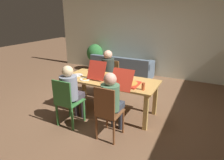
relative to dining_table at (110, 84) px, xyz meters
name	(u,v)px	position (x,y,z in m)	size (l,w,h in m)	color
ground_plane	(110,111)	(0.00, 0.00, -0.66)	(20.00, 20.00, 0.00)	brown
back_wall	(152,35)	(0.00, 3.05, 0.72)	(7.26, 0.12, 2.75)	silver
dining_table	(110,84)	(0.00, 0.00, 0.00)	(2.02, 0.86, 0.76)	tan
chair_0	(107,111)	(0.42, -0.90, -0.11)	(0.38, 0.43, 0.99)	brown
person_0	(112,99)	(0.42, -0.75, 0.04)	(0.32, 0.50, 1.18)	#383E4B
chair_1	(67,102)	(-0.47, -0.86, -0.15)	(0.43, 0.44, 0.95)	#336F33
person_1	(71,89)	(-0.47, -0.72, 0.04)	(0.33, 0.51, 1.18)	#423A42
chair_2	(110,76)	(-0.47, 0.89, -0.15)	(0.43, 0.44, 0.90)	#976232
person_2	(107,69)	(-0.47, 0.75, 0.06)	(0.32, 0.48, 1.20)	#2B443E
pizza_box_0	(102,75)	(-0.22, 0.06, 0.15)	(0.40, 0.55, 0.40)	red
pizza_box_1	(127,83)	(0.46, -0.17, 0.15)	(0.41, 0.64, 0.38)	red
plate_0	(85,79)	(-0.46, -0.25, 0.11)	(0.22, 0.22, 0.03)	white
plate_1	(78,75)	(-0.77, -0.09, 0.11)	(0.22, 0.22, 0.01)	white
drinking_glass_0	(66,74)	(-0.93, -0.28, 0.16)	(0.07, 0.07, 0.11)	silver
drinking_glass_1	(143,86)	(0.81, -0.25, 0.17)	(0.06, 0.06, 0.14)	#BB512B
drinking_glass_2	(92,69)	(-0.66, 0.35, 0.16)	(0.07, 0.07, 0.12)	#BD4434
couch	(122,69)	(-0.81, 2.43, -0.40)	(2.07, 0.81, 0.72)	slate
potted_plant	(95,55)	(-2.00, 2.64, -0.07)	(0.60, 0.60, 0.99)	#B2714C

